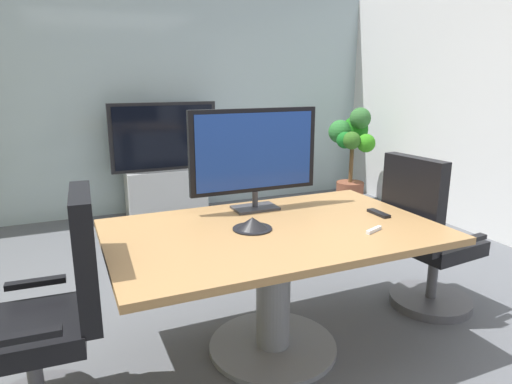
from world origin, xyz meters
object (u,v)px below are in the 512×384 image
(office_chair_left, at_px, (52,328))
(wall_display_unit, at_px, (166,179))
(office_chair_right, at_px, (426,247))
(conference_phone, at_px, (252,224))
(remote_control, at_px, (379,213))
(conference_table, at_px, (274,262))
(tv_monitor, at_px, (255,153))
(potted_plant, at_px, (352,147))

(office_chair_left, xyz_separation_m, wall_display_unit, (1.20, 2.99, -0.01))
(office_chair_right, height_order, conference_phone, office_chair_right)
(office_chair_right, relative_size, remote_control, 6.41)
(conference_table, xyz_separation_m, remote_control, (0.70, -0.03, 0.21))
(wall_display_unit, bearing_deg, conference_phone, -93.01)
(conference_table, height_order, office_chair_left, office_chair_left)
(conference_table, distance_m, office_chair_right, 1.17)
(wall_display_unit, height_order, conference_phone, wall_display_unit)
(conference_table, height_order, remote_control, remote_control)
(tv_monitor, relative_size, potted_plant, 0.69)
(office_chair_left, bearing_deg, remote_control, 94.21)
(office_chair_right, xyz_separation_m, potted_plant, (1.11, 2.45, 0.28))
(office_chair_right, height_order, tv_monitor, tv_monitor)
(potted_plant, height_order, conference_phone, potted_plant)
(potted_plant, relative_size, remote_control, 7.18)
(office_chair_left, relative_size, conference_phone, 4.95)
(tv_monitor, xyz_separation_m, conference_phone, (-0.17, -0.37, -0.33))
(tv_monitor, bearing_deg, conference_phone, -115.23)
(remote_control, bearing_deg, office_chair_right, 6.31)
(tv_monitor, bearing_deg, remote_control, -33.47)
(potted_plant, bearing_deg, conference_phone, -134.43)
(remote_control, bearing_deg, potted_plant, 57.68)
(office_chair_left, bearing_deg, office_chair_right, 95.24)
(potted_plant, bearing_deg, office_chair_right, -114.36)
(wall_display_unit, xyz_separation_m, remote_control, (0.67, -2.94, 0.33))
(potted_plant, xyz_separation_m, conference_phone, (-2.40, -2.45, 0.05))
(office_chair_right, bearing_deg, conference_table, 85.54)
(office_chair_right, xyz_separation_m, tv_monitor, (-1.11, 0.37, 0.66))
(conference_table, distance_m, tv_monitor, 0.69)
(conference_phone, bearing_deg, remote_control, -4.18)
(office_chair_right, xyz_separation_m, remote_control, (-0.47, -0.05, 0.31))
(conference_table, bearing_deg, potted_plant, 47.37)
(office_chair_left, height_order, office_chair_right, same)
(office_chair_right, distance_m, tv_monitor, 1.35)
(office_chair_left, height_order, tv_monitor, tv_monitor)
(tv_monitor, bearing_deg, office_chair_right, -18.55)
(conference_phone, bearing_deg, office_chair_right, -0.31)
(office_chair_right, height_order, wall_display_unit, wall_display_unit)
(conference_table, bearing_deg, remote_control, -2.51)
(conference_phone, distance_m, remote_control, 0.82)
(office_chair_left, relative_size, remote_control, 6.41)
(conference_table, xyz_separation_m, office_chair_right, (1.17, 0.02, -0.10))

